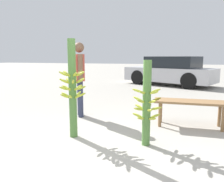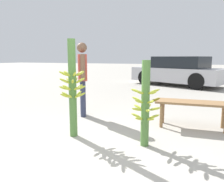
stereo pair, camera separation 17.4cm
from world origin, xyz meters
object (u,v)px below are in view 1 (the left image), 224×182
at_px(banana_stalk_center, 147,104).
at_px(banana_stalk_left, 73,88).
at_px(parked_car, 170,71).
at_px(market_bench, 190,105).
at_px(vendor_person, 80,73).

bearing_deg(banana_stalk_center, banana_stalk_left, -177.97).
bearing_deg(parked_car, banana_stalk_left, -166.02).
bearing_deg(parked_car, market_bench, -151.08).
height_order(market_bench, parked_car, parked_car).
bearing_deg(market_bench, banana_stalk_center, -122.51).
distance_m(banana_stalk_center, parked_car, 7.52).
bearing_deg(banana_stalk_center, market_bench, 60.98).
height_order(banana_stalk_left, parked_car, banana_stalk_left).
height_order(vendor_person, market_bench, vendor_person).
bearing_deg(vendor_person, banana_stalk_center, -156.01).
bearing_deg(vendor_person, parked_car, -44.73).
bearing_deg(banana_stalk_left, vendor_person, 111.94).
relative_size(banana_stalk_left, market_bench, 1.18).
distance_m(banana_stalk_center, market_bench, 1.32).
xyz_separation_m(banana_stalk_left, vendor_person, (-0.48, 1.20, 0.16)).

